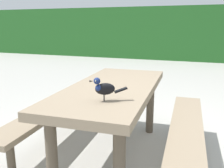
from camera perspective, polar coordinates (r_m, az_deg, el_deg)
The scene contains 4 objects.
ground_plane at distance 2.56m, azimuth 8.02°, elevation -17.44°, with size 60.00×60.00×0.00m, color #A3A099.
hedge_wall at distance 10.27m, azimuth 18.18°, elevation 10.92°, with size 28.00×1.69×1.97m, color #235B23.
picnic_table_foreground at distance 2.43m, azimuth 0.09°, elevation -4.56°, with size 1.77×1.84×0.74m.
bird_grackle at distance 1.87m, azimuth -1.91°, elevation -0.92°, with size 0.26×0.17×0.18m.
Camera 1 is at (0.43, -2.16, 1.30)m, focal length 40.11 mm.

